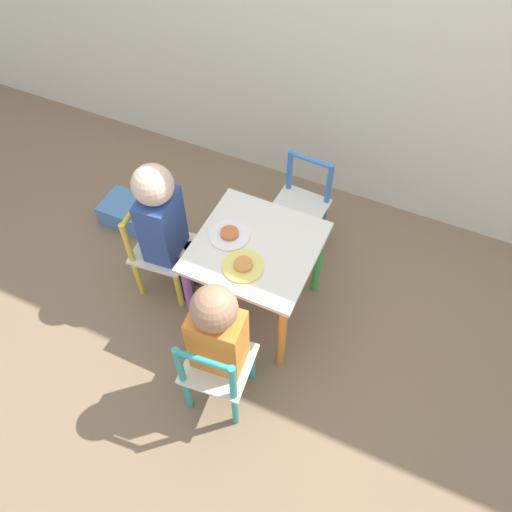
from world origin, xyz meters
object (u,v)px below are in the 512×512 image
chair_blue (300,208)px  chair_yellow (160,250)px  kids_table (256,258)px  storage_bin (128,212)px  child_left (164,222)px  chair_teal (217,370)px  plate_front (243,266)px  plate_left (230,235)px  child_front (219,334)px

chair_blue → chair_yellow: bearing=-130.6°
kids_table → storage_bin: kids_table is taller
child_left → storage_bin: (-0.47, 0.27, -0.41)m
chair_teal → kids_table: bearing=-90.0°
chair_yellow → child_left: bearing=-90.0°
chair_blue → storage_bin: bearing=-161.5°
plate_front → plate_left: (-0.12, 0.12, -0.00)m
child_left → plate_front: 0.43m
child_left → plate_left: (0.30, 0.04, 0.01)m
chair_blue → child_front: (0.02, -0.90, 0.20)m
chair_blue → kids_table: bearing=-90.0°
child_left → plate_front: (0.42, -0.08, 0.01)m
storage_bin → chair_yellow: bearing=-34.2°
chair_yellow → child_front: bearing=-131.3°
chair_blue → child_left: bearing=-127.4°
chair_blue → plate_front: bearing=-89.4°
child_front → plate_left: child_front is taller
kids_table → plate_left: (-0.12, 0.00, 0.09)m
child_left → plate_left: size_ratio=4.54×
plate_front → storage_bin: plate_front is taller
chair_teal → storage_bin: (-0.93, 0.71, -0.19)m
child_front → plate_left: (-0.16, 0.42, 0.04)m
child_front → kids_table: bearing=-90.0°
child_front → child_left: 0.60m
kids_table → child_left: bearing=-174.2°
chair_teal → chair_yellow: bearing=-44.9°
chair_yellow → plate_front: size_ratio=3.06×
kids_table → chair_teal: size_ratio=0.99×
plate_left → storage_bin: (-0.76, 0.23, -0.43)m
chair_blue → plate_left: chair_blue is taller
child_front → chair_yellow: bearing=-41.1°
storage_bin → chair_blue: bearing=15.5°
plate_left → storage_bin: size_ratio=0.65×
child_front → child_left: child_left is taller
child_left → plate_front: bearing=-106.6°
chair_blue → plate_left: bearing=-104.1°
chair_yellow → chair_blue: (0.50, 0.53, 0.00)m
chair_yellow → storage_bin: bearing=50.0°
chair_blue → child_front: bearing=-86.0°
chair_teal → child_left: size_ratio=0.66×
kids_table → child_front: size_ratio=0.69×
kids_table → plate_front: bearing=-90.0°
chair_teal → plate_front: (-0.05, 0.36, 0.24)m
plate_front → storage_bin: size_ratio=0.64×
chair_blue → child_front: size_ratio=0.70×
chair_blue → plate_front: chair_blue is taller
plate_front → child_left: bearing=169.3°
chair_teal → child_left: (-0.47, 0.44, 0.22)m
kids_table → chair_blue: size_ratio=0.99×
chair_yellow → plate_front: bearing=-104.6°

